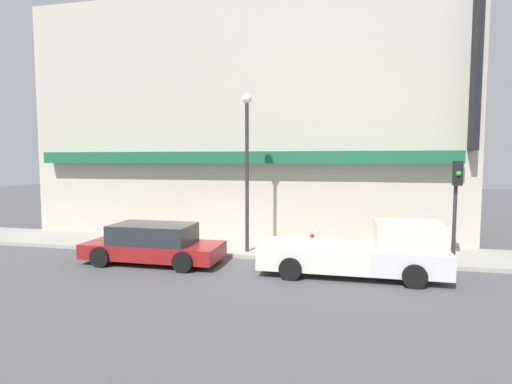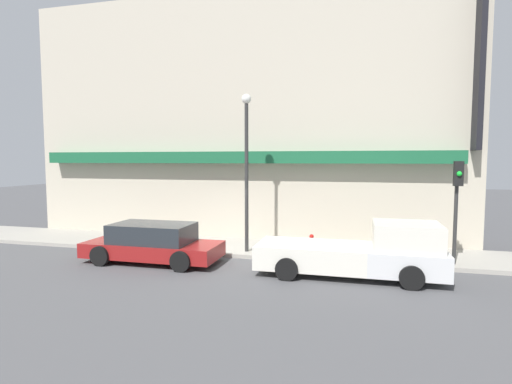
# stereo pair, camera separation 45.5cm
# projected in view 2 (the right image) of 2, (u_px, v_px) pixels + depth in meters

# --- Properties ---
(ground_plane) EXTENTS (80.00, 80.00, 0.00)m
(ground_plane) POSITION_uv_depth(u_px,v_px,m) (211.00, 257.00, 14.79)
(ground_plane) COLOR #4C4C4F
(sidewalk) EXTENTS (36.00, 2.98, 0.15)m
(sidewalk) POSITION_uv_depth(u_px,v_px,m) (224.00, 246.00, 16.23)
(sidewalk) COLOR #9E998E
(sidewalk) RESTS_ON ground
(building) EXTENTS (19.80, 3.80, 10.85)m
(building) POSITION_uv_depth(u_px,v_px,m) (245.00, 121.00, 18.66)
(building) COLOR #BCB29E
(building) RESTS_ON ground
(pickup_truck) EXTENTS (5.64, 2.13, 1.71)m
(pickup_truck) POSITION_uv_depth(u_px,v_px,m) (362.00, 252.00, 12.23)
(pickup_truck) COLOR silver
(pickup_truck) RESTS_ON ground
(parked_car) EXTENTS (4.77, 2.05, 1.36)m
(parked_car) POSITION_uv_depth(u_px,v_px,m) (153.00, 243.00, 13.99)
(parked_car) COLOR maroon
(parked_car) RESTS_ON ground
(fire_hydrant) EXTENTS (0.17, 0.17, 0.72)m
(fire_hydrant) POSITION_uv_depth(u_px,v_px,m) (311.00, 244.00, 14.65)
(fire_hydrant) COLOR red
(fire_hydrant) RESTS_ON sidewalk
(street_lamp) EXTENTS (0.36, 0.36, 5.84)m
(street_lamp) POSITION_uv_depth(u_px,v_px,m) (247.00, 155.00, 14.75)
(street_lamp) COLOR #2D2D2D
(street_lamp) RESTS_ON sidewalk
(traffic_light) EXTENTS (0.28, 0.42, 3.40)m
(traffic_light) POSITION_uv_depth(u_px,v_px,m) (457.00, 194.00, 12.93)
(traffic_light) COLOR #2D2D2D
(traffic_light) RESTS_ON sidewalk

